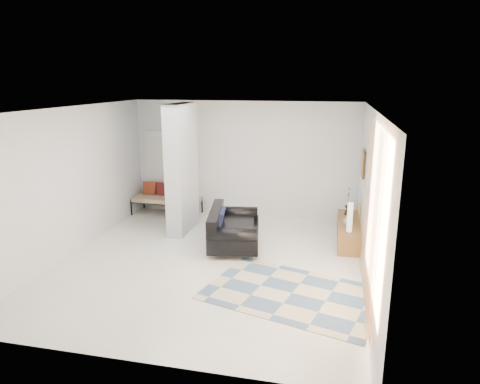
# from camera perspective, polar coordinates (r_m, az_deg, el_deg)

# --- Properties ---
(floor) EXTENTS (6.00, 6.00, 0.00)m
(floor) POSITION_cam_1_polar(r_m,az_deg,el_deg) (8.07, -3.91, -9.26)
(floor) COLOR silver
(floor) RESTS_ON ground
(ceiling) EXTENTS (6.00, 6.00, 0.00)m
(ceiling) POSITION_cam_1_polar(r_m,az_deg,el_deg) (7.39, -4.30, 10.99)
(ceiling) COLOR white
(ceiling) RESTS_ON wall_back
(wall_back) EXTENTS (6.00, 0.00, 6.00)m
(wall_back) POSITION_cam_1_polar(r_m,az_deg,el_deg) (10.46, 0.57, 4.38)
(wall_back) COLOR silver
(wall_back) RESTS_ON ground
(wall_front) EXTENTS (6.00, 0.00, 6.00)m
(wall_front) POSITION_cam_1_polar(r_m,az_deg,el_deg) (4.95, -14.05, -7.99)
(wall_front) COLOR silver
(wall_front) RESTS_ON ground
(wall_left) EXTENTS (0.00, 6.00, 6.00)m
(wall_left) POSITION_cam_1_polar(r_m,az_deg,el_deg) (8.78, -21.57, 1.34)
(wall_left) COLOR silver
(wall_left) RESTS_ON ground
(wall_right) EXTENTS (0.00, 6.00, 6.00)m
(wall_right) POSITION_cam_1_polar(r_m,az_deg,el_deg) (7.34, 16.97, -0.75)
(wall_right) COLOR silver
(wall_right) RESTS_ON ground
(partition_column) EXTENTS (0.35, 1.20, 2.80)m
(partition_column) POSITION_cam_1_polar(r_m,az_deg,el_deg) (9.43, -7.76, 3.11)
(partition_column) COLOR silver
(partition_column) RESTS_ON floor
(hallway_door) EXTENTS (0.85, 0.06, 2.04)m
(hallway_door) POSITION_cam_1_polar(r_m,az_deg,el_deg) (11.11, -10.15, 2.77)
(hallway_door) COLOR silver
(hallway_door) RESTS_ON floor
(curtain) EXTENTS (0.00, 2.55, 2.55)m
(curtain) POSITION_cam_1_polar(r_m,az_deg,el_deg) (6.22, 17.00, -3.03)
(curtain) COLOR #FF9443
(curtain) RESTS_ON wall_right
(wall_art) EXTENTS (0.04, 0.45, 0.55)m
(wall_art) POSITION_cam_1_polar(r_m,az_deg,el_deg) (8.94, 16.14, 3.65)
(wall_art) COLOR #38220F
(wall_art) RESTS_ON wall_right
(media_console) EXTENTS (0.45, 1.85, 0.80)m
(media_console) POSITION_cam_1_polar(r_m,az_deg,el_deg) (9.30, 14.28, -5.04)
(media_console) COLOR brown
(media_console) RESTS_ON floor
(loveseat) EXTENTS (1.22, 1.78, 0.76)m
(loveseat) POSITION_cam_1_polar(r_m,az_deg,el_deg) (8.69, -1.16, -4.95)
(loveseat) COLOR silver
(loveseat) RESTS_ON floor
(daybed) EXTENTS (1.69, 0.77, 0.77)m
(daybed) POSITION_cam_1_polar(r_m,az_deg,el_deg) (10.89, -9.82, -0.71)
(daybed) COLOR black
(daybed) RESTS_ON floor
(area_rug) EXTENTS (3.03, 2.42, 0.01)m
(area_rug) POSITION_cam_1_polar(r_m,az_deg,el_deg) (7.00, 6.95, -13.25)
(area_rug) COLOR #C1B893
(area_rug) RESTS_ON floor
(cylinder_lamp) EXTENTS (0.11, 0.11, 0.58)m
(cylinder_lamp) POSITION_cam_1_polar(r_m,az_deg,el_deg) (8.59, 14.44, -3.28)
(cylinder_lamp) COLOR white
(cylinder_lamp) RESTS_ON media_console
(bronze_figurine) EXTENTS (0.12, 0.12, 0.22)m
(bronze_figurine) POSITION_cam_1_polar(r_m,az_deg,el_deg) (9.69, 14.02, -2.31)
(bronze_figurine) COLOR black
(bronze_figurine) RESTS_ON media_console
(vase) EXTENTS (0.18, 0.18, 0.18)m
(vase) POSITION_cam_1_polar(r_m,az_deg,el_deg) (9.08, 14.09, -3.60)
(vase) COLOR #B8C3BE
(vase) RESTS_ON media_console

